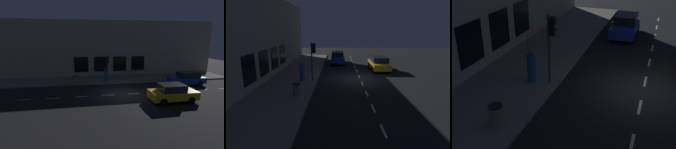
% 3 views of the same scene
% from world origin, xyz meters
% --- Properties ---
extents(ground_plane, '(60.00, 60.00, 0.00)m').
position_xyz_m(ground_plane, '(0.00, 0.00, 0.00)').
color(ground_plane, black).
extents(sidewalk, '(4.50, 32.00, 0.15)m').
position_xyz_m(sidewalk, '(6.25, 0.00, 0.07)').
color(sidewalk, slate).
rests_on(sidewalk, ground).
extents(building_facade, '(0.65, 32.00, 7.98)m').
position_xyz_m(building_facade, '(8.80, 0.00, 3.98)').
color(building_facade, '#B2A893').
rests_on(building_facade, ground).
extents(lane_centre_line, '(0.12, 27.20, 0.01)m').
position_xyz_m(lane_centre_line, '(0.00, -1.00, 0.00)').
color(lane_centre_line, beige).
rests_on(lane_centre_line, ground).
extents(traffic_light, '(0.47, 0.32, 3.38)m').
position_xyz_m(traffic_light, '(4.29, 1.01, 2.54)').
color(traffic_light, '#424244').
rests_on(traffic_light, sidewalk).
extents(parked_car_0, '(1.99, 4.15, 1.58)m').
position_xyz_m(parked_car_0, '(-2.58, -3.81, 0.79)').
color(parked_car_0, gold).
rests_on(parked_car_0, ground).
extents(parked_car_1, '(1.89, 4.21, 1.58)m').
position_xyz_m(parked_car_1, '(2.16, -8.24, 0.79)').
color(parked_car_1, '#1E389E').
rests_on(parked_car_1, ground).
extents(pedestrian_0, '(0.51, 0.51, 1.66)m').
position_xyz_m(pedestrian_0, '(5.31, 1.14, 0.90)').
color(pedestrian_0, '#1E5189').
rests_on(pedestrian_0, sidewalk).
extents(trash_bin, '(0.54, 0.54, 0.84)m').
position_xyz_m(trash_bin, '(5.00, 4.92, 0.57)').
color(trash_bin, slate).
rests_on(trash_bin, sidewalk).
extents(red_railing, '(0.05, 2.46, 0.97)m').
position_xyz_m(red_railing, '(7.43, -3.93, 0.89)').
color(red_railing, red).
rests_on(red_railing, sidewalk).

